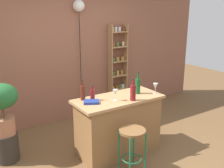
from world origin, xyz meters
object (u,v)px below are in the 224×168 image
(bar_stool, at_px, (132,140))
(plant_stool, at_px, (7,147))
(spice_shelf, at_px, (118,69))
(potted_plant, at_px, (2,104))
(wine_glass_center, at_px, (155,86))
(cookbook, at_px, (91,102))
(wine_glass_left, at_px, (115,93))
(pendant_globe_light, at_px, (79,8))
(bottle_soda_blue, at_px, (138,86))
(bottle_vinegar, at_px, (83,92))
(bottle_olive_oil, at_px, (133,92))
(bottle_spirits_clear, at_px, (93,94))

(bar_stool, relative_size, plant_stool, 1.49)
(spice_shelf, distance_m, plant_stool, 2.73)
(potted_plant, xyz_separation_m, wine_glass_center, (2.08, -0.82, 0.12))
(bar_stool, bearing_deg, cookbook, 117.97)
(potted_plant, height_order, wine_glass_left, potted_plant)
(wine_glass_center, bearing_deg, pendant_globe_light, 104.12)
(spice_shelf, height_order, potted_plant, spice_shelf)
(potted_plant, distance_m, pendant_globe_light, 2.26)
(bottle_soda_blue, bearing_deg, plant_stool, 160.14)
(bar_stool, bearing_deg, wine_glass_left, 84.84)
(bar_stool, distance_m, spice_shelf, 2.38)
(spice_shelf, height_order, plant_stool, spice_shelf)
(bottle_vinegar, distance_m, wine_glass_left, 0.47)
(bottle_olive_oil, xyz_separation_m, wine_glass_left, (-0.22, 0.13, -0.01))
(bottle_spirits_clear, distance_m, bottle_vinegar, 0.14)
(spice_shelf, distance_m, wine_glass_left, 1.93)
(bottle_vinegar, bearing_deg, bottle_olive_oil, -34.74)
(plant_stool, relative_size, potted_plant, 0.56)
(potted_plant, xyz_separation_m, cookbook, (1.05, -0.66, 0.02))
(bottle_soda_blue, bearing_deg, pendant_globe_light, 97.43)
(potted_plant, relative_size, wine_glass_center, 4.60)
(bottle_vinegar, xyz_separation_m, pendant_globe_light, (0.64, 1.33, 1.16))
(bar_stool, xyz_separation_m, bottle_spirits_clear, (-0.22, 0.66, 0.50))
(bar_stool, relative_size, bottle_olive_oil, 1.94)
(potted_plant, bearing_deg, bottle_olive_oil, -28.70)
(bar_stool, height_order, bottle_vinegar, bottle_vinegar)
(potted_plant, height_order, bottle_soda_blue, bottle_soda_blue)
(bar_stool, height_order, bottle_spirits_clear, bottle_spirits_clear)
(wine_glass_center, height_order, pendant_globe_light, pendant_globe_light)
(plant_stool, relative_size, bottle_vinegar, 1.41)
(wine_glass_center, distance_m, pendant_globe_light, 2.09)
(wine_glass_left, distance_m, wine_glass_center, 0.70)
(bottle_vinegar, height_order, bottle_olive_oil, bottle_olive_oil)
(wine_glass_left, xyz_separation_m, wine_glass_center, (0.69, -0.07, 0.00))
(bottle_soda_blue, distance_m, wine_glass_center, 0.27)
(potted_plant, relative_size, bottle_vinegar, 2.51)
(bottle_spirits_clear, distance_m, cookbook, 0.14)
(potted_plant, bearing_deg, plant_stool, 90.00)
(bottle_olive_oil, height_order, cookbook, bottle_olive_oil)
(spice_shelf, xyz_separation_m, potted_plant, (-2.51, -0.82, -0.03))
(potted_plant, bearing_deg, bottle_spirits_clear, -26.49)
(bottle_soda_blue, bearing_deg, wine_glass_left, -170.51)
(potted_plant, xyz_separation_m, bottle_vinegar, (1.02, -0.47, 0.11))
(pendant_globe_light, bearing_deg, bar_stool, -98.47)
(bottle_olive_oil, height_order, pendant_globe_light, pendant_globe_light)
(bottle_olive_oil, bearing_deg, wine_glass_center, 6.96)
(plant_stool, xyz_separation_m, bottle_soda_blue, (1.86, -0.67, 0.80))
(bottle_olive_oil, bearing_deg, cookbook, 158.20)
(spice_shelf, bearing_deg, bottle_soda_blue, -113.49)
(pendant_globe_light, bearing_deg, wine_glass_left, -99.42)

